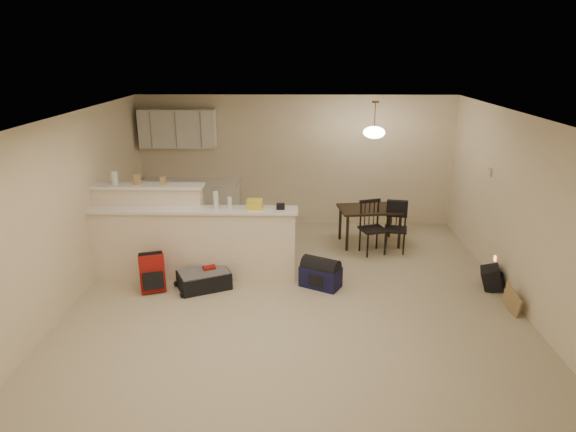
{
  "coord_description": "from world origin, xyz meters",
  "views": [
    {
      "loc": [
        0.03,
        -6.2,
        3.29
      ],
      "look_at": [
        -0.1,
        0.7,
        1.05
      ],
      "focal_mm": 32.0,
      "sensor_mm": 36.0,
      "label": 1
    }
  ],
  "objects_px": {
    "suitcase": "(204,280)",
    "dining_table": "(370,212)",
    "dining_chair_near": "(373,228)",
    "black_daypack": "(492,278)",
    "red_backpack": "(152,273)",
    "dining_chair_far": "(396,228)",
    "navy_duffel": "(321,277)",
    "pendant_lamp": "(374,132)"
  },
  "relations": [
    {
      "from": "dining_chair_far",
      "to": "red_backpack",
      "type": "xyz_separation_m",
      "value": [
        -3.73,
        -1.56,
        -0.16
      ]
    },
    {
      "from": "suitcase",
      "to": "black_daypack",
      "type": "height_order",
      "value": "black_daypack"
    },
    {
      "from": "suitcase",
      "to": "black_daypack",
      "type": "xyz_separation_m",
      "value": [
        4.15,
        0.07,
        0.03
      ]
    },
    {
      "from": "suitcase",
      "to": "navy_duffel",
      "type": "height_order",
      "value": "navy_duffel"
    },
    {
      "from": "navy_duffel",
      "to": "black_daypack",
      "type": "bearing_deg",
      "value": 28.28
    },
    {
      "from": "suitcase",
      "to": "navy_duffel",
      "type": "bearing_deg",
      "value": -22.84
    },
    {
      "from": "dining_chair_far",
      "to": "black_daypack",
      "type": "relative_size",
      "value": 2.4
    },
    {
      "from": "pendant_lamp",
      "to": "black_daypack",
      "type": "height_order",
      "value": "pendant_lamp"
    },
    {
      "from": "dining_chair_far",
      "to": "red_backpack",
      "type": "distance_m",
      "value": 4.04
    },
    {
      "from": "dining_chair_near",
      "to": "red_backpack",
      "type": "xyz_separation_m",
      "value": [
        -3.33,
        -1.47,
        -0.19
      ]
    },
    {
      "from": "dining_table",
      "to": "suitcase",
      "type": "height_order",
      "value": "dining_table"
    },
    {
      "from": "black_daypack",
      "to": "red_backpack",
      "type": "bearing_deg",
      "value": 109.46
    },
    {
      "from": "dining_chair_near",
      "to": "navy_duffel",
      "type": "relative_size",
      "value": 1.6
    },
    {
      "from": "dining_chair_near",
      "to": "suitcase",
      "type": "bearing_deg",
      "value": -170.53
    },
    {
      "from": "dining_chair_near",
      "to": "black_daypack",
      "type": "xyz_separation_m",
      "value": [
        1.54,
        -1.31,
        -0.3
      ]
    },
    {
      "from": "pendant_lamp",
      "to": "black_daypack",
      "type": "bearing_deg",
      "value": -48.82
    },
    {
      "from": "pendant_lamp",
      "to": "suitcase",
      "type": "bearing_deg",
      "value": -144.95
    },
    {
      "from": "dining_table",
      "to": "black_daypack",
      "type": "xyz_separation_m",
      "value": [
        1.54,
        -1.76,
        -0.43
      ]
    },
    {
      "from": "navy_duffel",
      "to": "dining_chair_near",
      "type": "bearing_deg",
      "value": 83.08
    },
    {
      "from": "navy_duffel",
      "to": "black_daypack",
      "type": "xyz_separation_m",
      "value": [
        2.47,
        0.0,
        0.0
      ]
    },
    {
      "from": "dining_chair_far",
      "to": "suitcase",
      "type": "distance_m",
      "value": 3.37
    },
    {
      "from": "red_backpack",
      "to": "navy_duffel",
      "type": "relative_size",
      "value": 0.93
    },
    {
      "from": "dining_table",
      "to": "navy_duffel",
      "type": "height_order",
      "value": "dining_table"
    },
    {
      "from": "pendant_lamp",
      "to": "dining_chair_far",
      "type": "relative_size",
      "value": 0.73
    },
    {
      "from": "black_daypack",
      "to": "dining_chair_near",
      "type": "bearing_deg",
      "value": 67.18
    },
    {
      "from": "red_backpack",
      "to": "black_daypack",
      "type": "distance_m",
      "value": 4.88
    },
    {
      "from": "suitcase",
      "to": "red_backpack",
      "type": "bearing_deg",
      "value": 161.08
    },
    {
      "from": "dining_table",
      "to": "dining_chair_far",
      "type": "relative_size",
      "value": 1.36
    },
    {
      "from": "pendant_lamp",
      "to": "red_backpack",
      "type": "relative_size",
      "value": 1.18
    },
    {
      "from": "dining_chair_near",
      "to": "suitcase",
      "type": "xyz_separation_m",
      "value": [
        -2.61,
        -1.39,
        -0.33
      ]
    },
    {
      "from": "pendant_lamp",
      "to": "navy_duffel",
      "type": "height_order",
      "value": "pendant_lamp"
    },
    {
      "from": "dining_chair_near",
      "to": "dining_table",
      "type": "bearing_deg",
      "value": 71.44
    },
    {
      "from": "suitcase",
      "to": "black_daypack",
      "type": "bearing_deg",
      "value": -24.31
    },
    {
      "from": "suitcase",
      "to": "dining_table",
      "type": "bearing_deg",
      "value": 9.73
    },
    {
      "from": "dining_table",
      "to": "navy_duffel",
      "type": "bearing_deg",
      "value": -125.57
    },
    {
      "from": "dining_chair_near",
      "to": "black_daypack",
      "type": "height_order",
      "value": "dining_chair_near"
    },
    {
      "from": "dining_table",
      "to": "suitcase",
      "type": "xyz_separation_m",
      "value": [
        -2.61,
        -1.83,
        -0.46
      ]
    },
    {
      "from": "pendant_lamp",
      "to": "dining_chair_near",
      "type": "bearing_deg",
      "value": -90.06
    },
    {
      "from": "dining_chair_far",
      "to": "black_daypack",
      "type": "bearing_deg",
      "value": -38.97
    },
    {
      "from": "red_backpack",
      "to": "pendant_lamp",
      "type": "bearing_deg",
      "value": 11.26
    },
    {
      "from": "suitcase",
      "to": "dining_chair_far",
      "type": "bearing_deg",
      "value": 0.83
    },
    {
      "from": "dining_table",
      "to": "dining_chair_near",
      "type": "height_order",
      "value": "dining_chair_near"
    }
  ]
}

